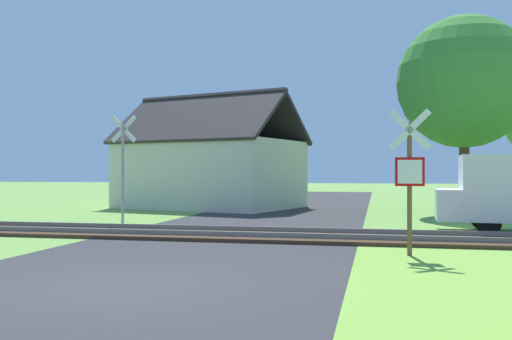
# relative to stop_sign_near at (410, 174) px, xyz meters

# --- Properties ---
(ground_plane) EXTENTS (160.00, 160.00, 0.00)m
(ground_plane) POSITION_rel_stop_sign_near_xyz_m (-4.54, -4.22, -1.71)
(ground_plane) COLOR #6B9942
(road_asphalt) EXTENTS (6.86, 80.00, 0.01)m
(road_asphalt) POSITION_rel_stop_sign_near_xyz_m (-4.54, -2.22, -1.71)
(road_asphalt) COLOR #2D2D30
(road_asphalt) RESTS_ON ground
(rail_track) EXTENTS (60.00, 2.60, 0.22)m
(rail_track) POSITION_rel_stop_sign_near_xyz_m (-4.54, 2.58, -1.65)
(rail_track) COLOR #422D1E
(rail_track) RESTS_ON ground
(stop_sign_near) EXTENTS (0.88, 0.15, 3.06)m
(stop_sign_near) POSITION_rel_stop_sign_near_xyz_m (0.00, 0.00, 0.00)
(stop_sign_near) COLOR brown
(stop_sign_near) RESTS_ON ground
(crossing_sign_far) EXTENTS (0.88, 0.13, 3.56)m
(crossing_sign_far) POSITION_rel_stop_sign_near_xyz_m (-8.63, 4.67, 0.34)
(crossing_sign_far) COLOR #9E9EA5
(crossing_sign_far) RESTS_ON ground
(house) EXTENTS (9.61, 8.16, 5.59)m
(house) POSITION_rel_stop_sign_near_xyz_m (-8.63, 14.45, 0.09)
(house) COLOR beige
(house) RESTS_ON ground
(tree_right) EXTENTS (5.43, 5.43, 8.15)m
(tree_right) POSITION_rel_stop_sign_near_xyz_m (2.83, 12.35, 3.71)
(tree_right) COLOR #513823
(tree_right) RESTS_ON ground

